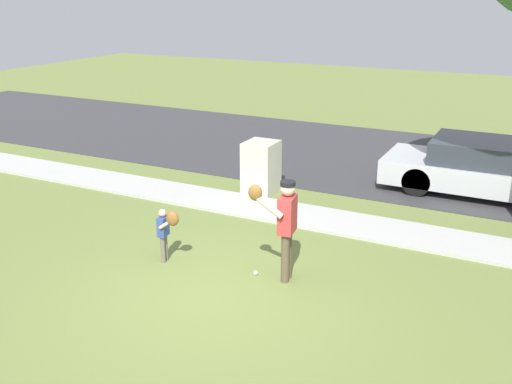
{
  "coord_description": "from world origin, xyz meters",
  "views": [
    {
      "loc": [
        4.13,
        -6.81,
        4.43
      ],
      "look_at": [
        -0.31,
        2.0,
        1.0
      ],
      "focal_mm": 41.19,
      "sensor_mm": 36.0,
      "label": 1
    }
  ],
  "objects_px": {
    "person_child": "(166,227)",
    "baseball": "(256,273)",
    "person_adult": "(284,219)",
    "parked_sedan_silver": "(490,169)",
    "utility_cabinet": "(261,168)"
  },
  "relations": [
    {
      "from": "utility_cabinet",
      "to": "parked_sedan_silver",
      "type": "height_order",
      "value": "parked_sedan_silver"
    },
    {
      "from": "person_child",
      "to": "baseball",
      "type": "height_order",
      "value": "person_child"
    },
    {
      "from": "person_child",
      "to": "parked_sedan_silver",
      "type": "bearing_deg",
      "value": 45.36
    },
    {
      "from": "baseball",
      "to": "parked_sedan_silver",
      "type": "relative_size",
      "value": 0.02
    },
    {
      "from": "person_adult",
      "to": "person_child",
      "type": "xyz_separation_m",
      "value": [
        -2.01,
        -0.33,
        -0.39
      ]
    },
    {
      "from": "person_adult",
      "to": "parked_sedan_silver",
      "type": "xyz_separation_m",
      "value": [
        2.44,
        5.8,
        -0.42
      ]
    },
    {
      "from": "person_adult",
      "to": "baseball",
      "type": "distance_m",
      "value": 1.11
    },
    {
      "from": "parked_sedan_silver",
      "to": "baseball",
      "type": "bearing_deg",
      "value": -116.35
    },
    {
      "from": "utility_cabinet",
      "to": "person_adult",
      "type": "bearing_deg",
      "value": -58.88
    },
    {
      "from": "utility_cabinet",
      "to": "parked_sedan_silver",
      "type": "relative_size",
      "value": 0.26
    },
    {
      "from": "person_child",
      "to": "person_adult",
      "type": "bearing_deg",
      "value": 0.68
    },
    {
      "from": "person_adult",
      "to": "parked_sedan_silver",
      "type": "height_order",
      "value": "person_adult"
    },
    {
      "from": "person_child",
      "to": "baseball",
      "type": "bearing_deg",
      "value": 1.36
    },
    {
      "from": "utility_cabinet",
      "to": "parked_sedan_silver",
      "type": "bearing_deg",
      "value": 24.95
    },
    {
      "from": "baseball",
      "to": "person_adult",
      "type": "bearing_deg",
      "value": 7.13
    }
  ]
}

